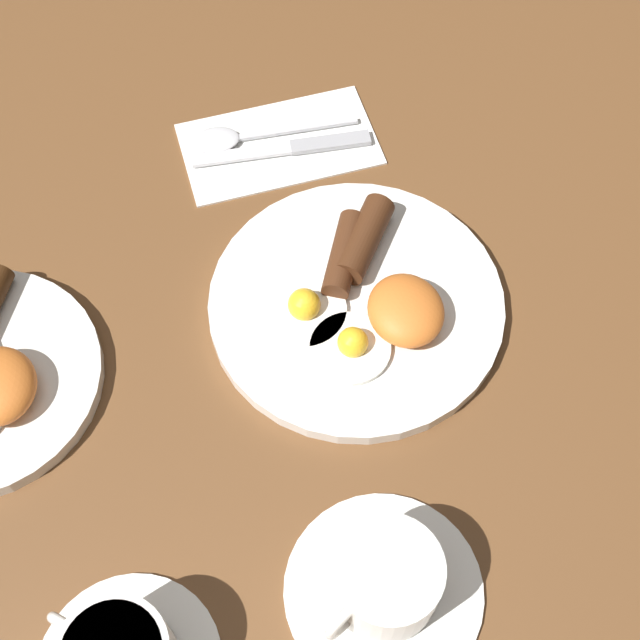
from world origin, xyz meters
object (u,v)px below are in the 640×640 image
(breakfast_plate_near, at_px, (359,301))
(spoon, at_px, (233,138))
(teacup_near, at_px, (385,583))
(knife, at_px, (292,148))

(breakfast_plate_near, height_order, spoon, breakfast_plate_near)
(breakfast_plate_near, xyz_separation_m, teacup_near, (-0.26, 0.05, 0.02))
(spoon, bearing_deg, teacup_near, 95.44)
(breakfast_plate_near, distance_m, teacup_near, 0.26)
(breakfast_plate_near, distance_m, knife, 0.20)
(breakfast_plate_near, relative_size, spoon, 1.54)
(teacup_near, relative_size, knife, 0.84)
(spoon, bearing_deg, knife, 157.30)
(breakfast_plate_near, xyz_separation_m, spoon, (0.23, 0.07, -0.00))
(knife, bearing_deg, spoon, -21.41)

